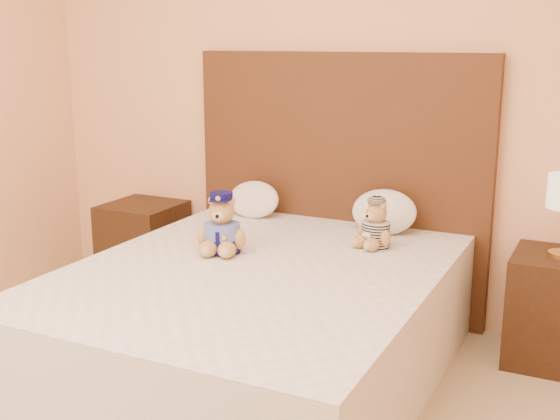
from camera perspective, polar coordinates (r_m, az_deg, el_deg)
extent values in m
cube|color=#F4B785|center=(4.03, 5.13, 10.56)|extent=(4.00, 0.04, 2.70)
cube|color=white|center=(3.38, -1.88, -11.12)|extent=(1.60, 2.00, 0.30)
cube|color=white|center=(3.27, -1.91, -6.75)|extent=(1.60, 2.00, 0.25)
cube|color=#482715|center=(4.07, 4.74, 2.07)|extent=(1.75, 0.08, 1.50)
cube|color=#331E10|center=(4.61, -11.01, -2.84)|extent=(0.45, 0.45, 0.55)
cube|color=#331E10|center=(3.74, 21.62, -7.53)|extent=(0.45, 0.45, 0.55)
ellipsoid|color=white|center=(4.11, -2.15, 1.00)|extent=(0.32, 0.21, 0.23)
ellipsoid|color=white|center=(3.81, 8.45, 0.02)|extent=(0.36, 0.23, 0.25)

